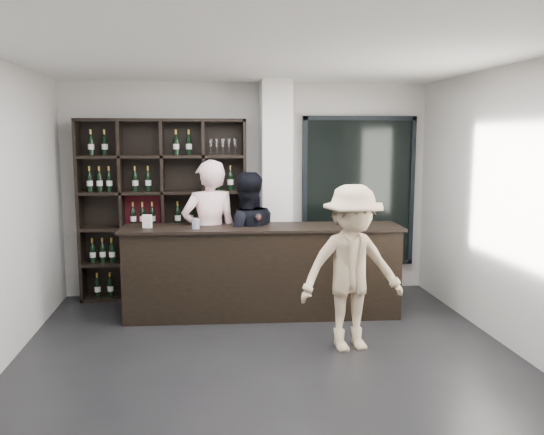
{
  "coord_description": "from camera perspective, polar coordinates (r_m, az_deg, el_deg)",
  "views": [
    {
      "loc": [
        -0.6,
        -5.16,
        2.18
      ],
      "look_at": [
        0.14,
        1.1,
        1.28
      ],
      "focal_mm": 38.0,
      "sensor_mm": 36.0,
      "label": 1
    }
  ],
  "objects": [
    {
      "name": "taster_black",
      "position": [
        7.15,
        -2.59,
        -2.45
      ],
      "size": [
        0.91,
        0.75,
        1.74
      ],
      "primitive_type": "imported",
      "rotation": [
        0.0,
        0.0,
        3.25
      ],
      "color": "black",
      "rests_on": "floor"
    },
    {
      "name": "structural_column",
      "position": [
        7.72,
        0.39,
        2.69
      ],
      "size": [
        0.4,
        0.4,
        2.9
      ],
      "primitive_type": "cube",
      "color": "silver",
      "rests_on": "floor"
    },
    {
      "name": "taster_pink",
      "position": [
        7.12,
        -6.17,
        -1.92
      ],
      "size": [
        0.77,
        0.59,
        1.89
      ],
      "primitive_type": "imported",
      "rotation": [
        0.0,
        0.0,
        3.35
      ],
      "color": "beige",
      "rests_on": "floor"
    },
    {
      "name": "tasting_counter",
      "position": [
        6.99,
        -0.96,
        -5.34
      ],
      "size": [
        3.35,
        0.69,
        1.1
      ],
      "rotation": [
        0.0,
        0.0,
        -0.05
      ],
      "color": "black",
      "rests_on": "floor"
    },
    {
      "name": "customer",
      "position": [
        5.9,
        7.92,
        -4.99
      ],
      "size": [
        1.18,
        0.78,
        1.7
      ],
      "primitive_type": "imported",
      "rotation": [
        0.0,
        0.0,
        0.14
      ],
      "color": "tan",
      "rests_on": "floor"
    },
    {
      "name": "wine_shelf",
      "position": [
        7.81,
        -10.7,
        0.76
      ],
      "size": [
        2.2,
        0.35,
        2.4
      ],
      "primitive_type": null,
      "color": "black",
      "rests_on": "floor"
    },
    {
      "name": "floor",
      "position": [
        5.64,
        -0.06,
        -14.69
      ],
      "size": [
        5.0,
        5.5,
        0.01
      ],
      "primitive_type": "cube",
      "color": "black",
      "rests_on": "ground"
    },
    {
      "name": "napkin_stack",
      "position": [
        7.04,
        7.5,
        -0.67
      ],
      "size": [
        0.15,
        0.15,
        0.02
      ],
      "primitive_type": "cube",
      "rotation": [
        0.0,
        0.0,
        0.29
      ],
      "color": "white",
      "rests_on": "tasting_counter"
    },
    {
      "name": "card_stand",
      "position": [
        6.92,
        -12.27,
        -0.37
      ],
      "size": [
        0.11,
        0.08,
        0.16
      ],
      "primitive_type": "cube",
      "rotation": [
        0.0,
        0.0,
        -0.29
      ],
      "color": "white",
      "rests_on": "tasting_counter"
    },
    {
      "name": "glass_panel",
      "position": [
        8.18,
        8.57,
        2.55
      ],
      "size": [
        1.6,
        0.08,
        2.1
      ],
      "color": "black",
      "rests_on": "floor"
    },
    {
      "name": "wine_glass",
      "position": [
        6.83,
        -1.35,
        -0.19
      ],
      "size": [
        0.08,
        0.08,
        0.18
      ],
      "primitive_type": null,
      "rotation": [
        0.0,
        0.0,
        0.11
      ],
      "color": "white",
      "rests_on": "tasting_counter"
    },
    {
      "name": "spit_cup",
      "position": [
        6.76,
        -7.56,
        -0.61
      ],
      "size": [
        0.1,
        0.1,
        0.12
      ],
      "primitive_type": "cylinder",
      "rotation": [
        0.0,
        0.0,
        -0.1
      ],
      "color": "silver",
      "rests_on": "tasting_counter"
    }
  ]
}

